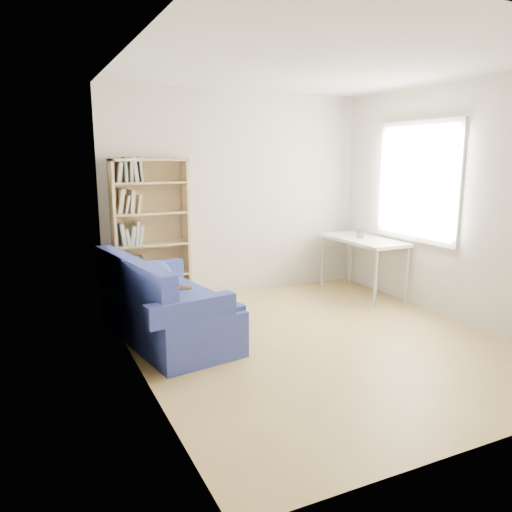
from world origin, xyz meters
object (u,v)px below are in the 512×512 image
at_px(desk, 363,243).
at_px(pen_cup, 360,233).
at_px(bookshelf, 151,240).
at_px(sofa, 163,307).

height_order(desk, pen_cup, pen_cup).
bearing_deg(pen_cup, bookshelf, 166.65).
bearing_deg(sofa, desk, 0.47).
xyz_separation_m(bookshelf, pen_cup, (2.58, -0.61, -0.00)).
bearing_deg(desk, bookshelf, 166.57).
relative_size(sofa, bookshelf, 1.04).
relative_size(bookshelf, pen_cup, 9.91).
distance_m(bookshelf, pen_cup, 2.65).
bearing_deg(desk, pen_cup, 161.93).
bearing_deg(sofa, pen_cup, 0.92).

